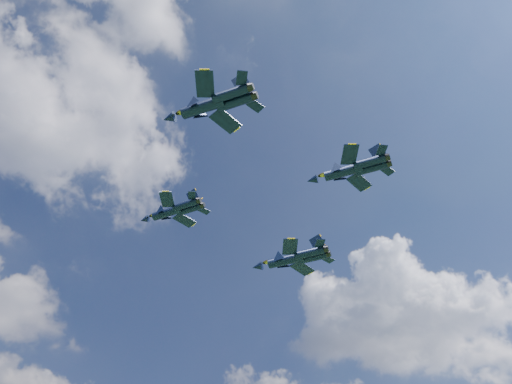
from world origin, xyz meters
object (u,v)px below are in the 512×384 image
object	(u,v)px
jet_lead	(166,213)
jet_slot	(341,172)
jet_right	(283,260)
jet_left	(200,108)

from	to	relation	value
jet_lead	jet_slot	world-z (taller)	jet_lead
jet_lead	jet_right	size ratio (longest dim) A/B	0.82
jet_left	jet_slot	xyz separation A→B (m)	(27.20, -1.30, -0.19)
jet_left	jet_slot	distance (m)	27.23
jet_left	jet_right	xyz separation A→B (m)	(33.47, 24.90, -0.82)
jet_lead	jet_right	xyz separation A→B (m)	(26.90, -1.38, -1.51)
jet_lead	jet_slot	distance (m)	34.44
jet_lead	jet_slot	bearing A→B (deg)	-86.27
jet_lead	jet_slot	size ratio (longest dim) A/B	0.94
jet_lead	jet_right	world-z (taller)	jet_lead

